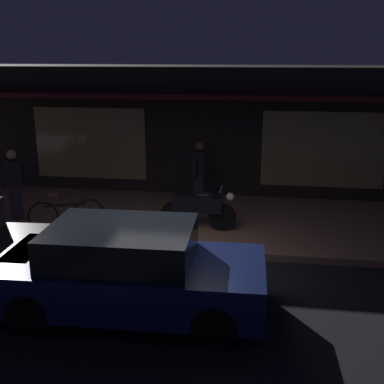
{
  "coord_description": "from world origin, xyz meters",
  "views": [
    {
      "loc": [
        1.65,
        -7.82,
        3.94
      ],
      "look_at": [
        0.1,
        2.4,
        0.95
      ],
      "focal_mm": 44.91,
      "sensor_mm": 36.0,
      "label": 1
    }
  ],
  "objects_px": {
    "bicycle_parked": "(66,213)",
    "person_photographer": "(14,183)",
    "person_bystander": "(199,173)",
    "motorcycle": "(199,208)",
    "parked_car_across": "(129,270)"
  },
  "relations": [
    {
      "from": "motorcycle",
      "to": "bicycle_parked",
      "type": "bearing_deg",
      "value": -171.84
    },
    {
      "from": "person_bystander",
      "to": "motorcycle",
      "type": "bearing_deg",
      "value": -82.49
    },
    {
      "from": "bicycle_parked",
      "to": "person_photographer",
      "type": "distance_m",
      "value": 1.58
    },
    {
      "from": "bicycle_parked",
      "to": "person_bystander",
      "type": "bearing_deg",
      "value": 37.63
    },
    {
      "from": "person_photographer",
      "to": "person_bystander",
      "type": "xyz_separation_m",
      "value": [
        4.15,
        1.65,
        0.0
      ]
    },
    {
      "from": "motorcycle",
      "to": "person_photographer",
      "type": "xyz_separation_m",
      "value": [
        -4.37,
        0.03,
        0.38
      ]
    },
    {
      "from": "bicycle_parked",
      "to": "person_bystander",
      "type": "height_order",
      "value": "person_bystander"
    },
    {
      "from": "motorcycle",
      "to": "bicycle_parked",
      "type": "distance_m",
      "value": 2.98
    },
    {
      "from": "motorcycle",
      "to": "person_photographer",
      "type": "relative_size",
      "value": 1.02
    },
    {
      "from": "parked_car_across",
      "to": "person_photographer",
      "type": "bearing_deg",
      "value": 136.95
    },
    {
      "from": "person_photographer",
      "to": "person_bystander",
      "type": "height_order",
      "value": "same"
    },
    {
      "from": "motorcycle",
      "to": "person_photographer",
      "type": "distance_m",
      "value": 4.38
    },
    {
      "from": "bicycle_parked",
      "to": "person_photographer",
      "type": "xyz_separation_m",
      "value": [
        -1.42,
        0.45,
        0.52
      ]
    },
    {
      "from": "person_photographer",
      "to": "person_bystander",
      "type": "bearing_deg",
      "value": 21.69
    },
    {
      "from": "bicycle_parked",
      "to": "parked_car_across",
      "type": "xyz_separation_m",
      "value": [
        2.32,
        -3.04,
        0.2
      ]
    }
  ]
}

